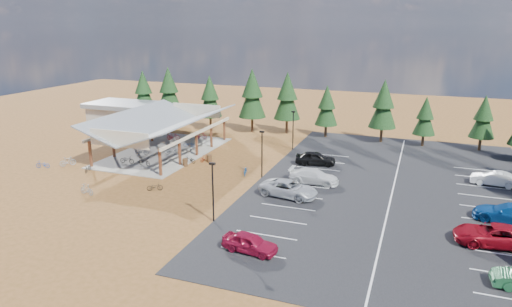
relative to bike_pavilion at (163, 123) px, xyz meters
name	(u,v)px	position (x,y,z in m)	size (l,w,h in m)	color
ground	(212,178)	(10.00, -7.00, -3.82)	(140.00, 140.00, 0.00)	brown
asphalt_lot	(393,190)	(28.50, -4.00, -3.80)	(27.00, 44.00, 0.04)	black
concrete_pad	(165,152)	(0.00, 0.00, -3.77)	(10.60, 18.60, 0.10)	gray
bike_pavilion	(163,123)	(0.00, 0.00, 0.00)	(11.65, 19.40, 4.97)	brown
outbuilding	(124,114)	(-14.00, 11.00, -1.80)	(11.00, 7.00, 3.90)	#ADA593
lamp_post_0	(213,188)	(15.00, -17.00, -0.85)	(0.50, 0.25, 5.14)	black
lamp_post_1	(262,151)	(15.00, -5.00, -0.85)	(0.50, 0.25, 5.14)	black
lamp_post_2	(293,127)	(15.00, 7.00, -0.85)	(0.50, 0.25, 5.14)	black
trash_bin_0	(185,163)	(5.31, -4.30, -3.37)	(0.60, 0.60, 0.90)	#4B311A
trash_bin_1	(209,159)	(7.23, -1.88, -3.37)	(0.60, 0.60, 0.90)	#4B311A
pine_0	(143,91)	(-13.09, 15.39, 1.40)	(3.67, 3.67, 8.56)	#382314
pine_1	(169,89)	(-8.49, 15.76, 1.82)	(3.96, 3.96, 9.24)	#382314
pine_2	(210,97)	(-0.31, 14.11, 1.30)	(3.60, 3.60, 8.40)	#382314
pine_3	(252,94)	(6.41, 14.69, 2.03)	(4.11, 4.11, 9.58)	#382314
pine_4	(287,96)	(11.61, 15.58, 1.79)	(3.95, 3.95, 9.20)	#382314
pine_5	(327,106)	(17.59, 15.29, 0.80)	(3.25, 3.25, 7.58)	#382314
pine_6	(384,104)	(25.44, 15.03, 1.52)	(3.76, 3.76, 8.75)	#382314
pine_7	(425,116)	(30.92, 14.77, 0.30)	(2.90, 2.90, 6.76)	#382314
pine_8	(484,117)	(37.90, 14.99, 0.62)	(3.12, 3.12, 7.28)	#382314
bike_0	(127,160)	(-1.46, -5.98, -3.26)	(0.62, 1.77, 0.93)	black
bike_1	(142,151)	(-1.84, -2.35, -3.18)	(0.51, 1.81, 1.09)	gray
bike_2	(145,146)	(-2.93, 0.00, -3.26)	(0.62, 1.76, 0.93)	navy
bike_3	(173,136)	(-2.06, 5.69, -3.18)	(0.51, 1.80, 1.08)	maroon
bike_4	(144,162)	(0.86, -5.91, -3.27)	(0.60, 1.73, 0.91)	black
bike_5	(172,150)	(1.58, -0.93, -3.17)	(0.52, 1.84, 1.11)	#96999E
bike_6	(189,144)	(1.85, 3.01, -3.32)	(0.54, 1.55, 0.81)	#154293
bike_7	(201,136)	(1.35, 7.61, -3.22)	(0.47, 1.66, 1.00)	maroon
bike_8	(88,168)	(-3.85, -9.88, -3.42)	(0.54, 1.56, 0.82)	black
bike_9	(68,161)	(-7.52, -8.91, -3.27)	(0.52, 1.83, 1.10)	#909499
bike_10	(43,164)	(-9.63, -10.57, -3.40)	(0.56, 1.62, 0.85)	#0F3596
bike_12	(155,187)	(6.39, -12.41, -3.42)	(0.54, 1.54, 0.81)	black
bike_13	(87,189)	(0.86, -15.67, -3.29)	(0.51, 1.79, 1.08)	gray
bike_14	(245,171)	(13.00, -4.74, -3.35)	(0.63, 1.81, 0.95)	navy
bike_15	(205,158)	(6.65, -1.91, -3.38)	(0.41, 1.47, 0.88)	#923518
bike_16	(190,159)	(5.18, -2.93, -3.40)	(0.57, 1.63, 0.86)	black
car_0	(250,243)	(19.76, -20.90, -3.08)	(1.65, 4.11, 1.40)	maroon
car_2	(289,189)	(19.27, -9.39, -3.01)	(2.57, 5.57, 1.55)	#B1B5BA
car_3	(314,176)	(20.67, -4.94, -3.04)	(2.08, 5.12, 1.49)	silver
car_4	(316,158)	(19.35, 1.43, -3.00)	(1.86, 4.63, 1.58)	black
car_6	(494,235)	(36.39, -13.63, -2.99)	(2.63, 5.69, 1.58)	maroon
car_7	(510,213)	(38.11, -8.79, -2.97)	(2.29, 5.63, 1.64)	navy
car_9	(494,179)	(38.02, 0.81, -3.06)	(1.54, 4.42, 1.46)	silver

